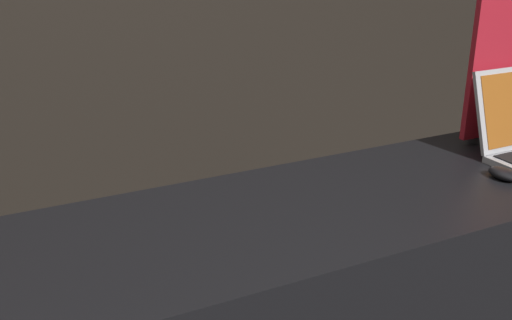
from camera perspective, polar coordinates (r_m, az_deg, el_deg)
mouse_back at (r=1.80m, az=22.51°, el=-1.21°), size 0.06×0.10×0.03m
promo_stand_back at (r=2.07m, az=22.55°, el=8.24°), size 0.29×0.07×0.52m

